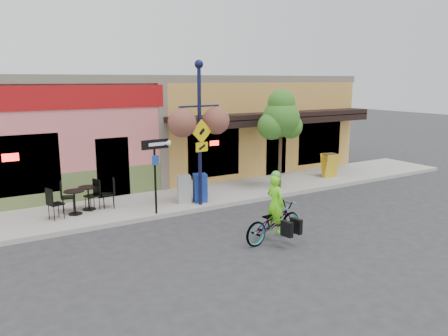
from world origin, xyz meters
The scene contains 14 objects.
ground centered at (0.00, 0.00, 0.00)m, with size 90.00×90.00×0.00m, color #2D2D30.
sidewalk centered at (0.00, 2.00, 0.07)m, with size 24.00×3.00×0.15m, color #9E9B93.
curb centered at (0.00, 0.55, 0.07)m, with size 24.00×0.12×0.15m, color #A8A59E.
building centered at (0.00, 7.50, 2.25)m, with size 18.20×8.20×4.50m, color #DC6D6D, non-canonical shape.
bicycle centered at (-0.53, -2.85, 0.53)m, with size 0.70×2.01×1.06m, color maroon.
cyclist_rider centered at (-0.48, -2.85, 0.80)m, with size 0.58×0.38×1.59m, color #71FF1A.
lamp_post centered at (-0.81, 0.84, 2.56)m, with size 1.54×0.62×4.82m, color #12163A, non-canonical shape.
one_way_sign centered at (-2.50, 0.65, 1.34)m, with size 0.91×0.20×2.38m, color black, non-canonical shape.
cafe_set_left centered at (-4.22, 2.18, 0.66)m, with size 1.68×0.84×1.01m, color black, non-canonical shape.
cafe_set_right centered at (-4.72, 1.90, 0.65)m, with size 1.68×0.84×1.01m, color black, non-canonical shape.
newspaper_box_blue centered at (-0.65, 1.15, 0.64)m, with size 0.44×0.40×0.99m, color navy, non-canonical shape.
newspaper_box_grey centered at (-1.17, 1.35, 0.63)m, with size 0.44×0.40×0.95m, color #9E9E9E, non-canonical shape.
street_tree centered at (2.90, 1.24, 2.09)m, with size 1.52×1.52×3.88m, color #3D7A26, non-canonical shape.
sandwich_board centered at (6.01, 1.52, 0.67)m, with size 0.62×0.45×1.03m, color gold, non-canonical shape.
Camera 1 is at (-7.54, -11.86, 4.34)m, focal length 35.00 mm.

